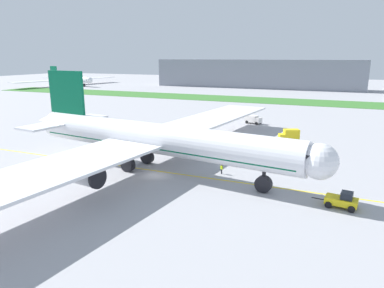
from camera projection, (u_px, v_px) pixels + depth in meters
ground_plane at (155, 175)px, 59.56m from camera, size 600.00×600.00×0.00m
apron_taxi_line at (161, 172)px, 61.57m from camera, size 280.00×0.36×0.01m
grass_median_strip at (273, 101)px, 160.32m from camera, size 320.00×24.00×0.10m
airliner_foreground at (151, 139)px, 61.03m from camera, size 60.79×99.10×17.03m
pushback_tug at (342, 200)px, 46.68m from camera, size 5.97×3.03×2.26m
ground_crew_wingwalker_port at (222, 168)px, 60.15m from camera, size 0.50×0.45×1.66m
ground_crew_marshaller_front at (64, 163)px, 63.18m from camera, size 0.51×0.44×1.65m
service_truck_baggage_loader at (289, 136)px, 81.81m from camera, size 5.01×3.74×3.21m
service_truck_fuel_bowser at (253, 119)px, 105.28m from camera, size 5.49×3.69×2.50m
parked_airliner_far_left at (68, 79)px, 244.90m from camera, size 48.59×80.30×13.07m
terminal_building at (256, 74)px, 226.55m from camera, size 131.37×20.00×18.00m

